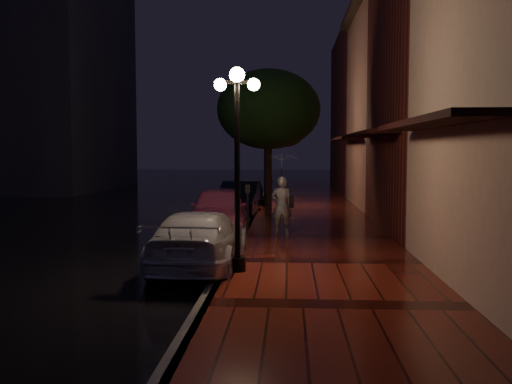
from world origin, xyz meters
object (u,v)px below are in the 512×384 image
at_px(pink_car, 219,210).
at_px(parking_meter, 248,204).
at_px(streetlamp_near, 237,156).
at_px(silver_car, 200,240).
at_px(street_tree, 269,112).
at_px(woman_with_umbrella, 282,181).
at_px(navy_car, 240,198).
at_px(streetlamp_far, 265,153).

xyz_separation_m(pink_car, parking_meter, (1.02, -0.88, 0.29)).
bearing_deg(streetlamp_near, silver_car, 136.98).
distance_m(street_tree, woman_with_umbrella, 6.24).
bearing_deg(navy_car, silver_car, -87.47).
distance_m(navy_car, woman_with_umbrella, 6.71).
xyz_separation_m(streetlamp_near, navy_car, (-0.95, 11.65, -1.89)).
distance_m(streetlamp_near, streetlamp_far, 14.00).
height_order(silver_car, parking_meter, parking_meter).
height_order(streetlamp_near, pink_car, streetlamp_near).
height_order(streetlamp_far, navy_car, streetlamp_far).
distance_m(street_tree, navy_car, 3.79).
height_order(streetlamp_far, street_tree, street_tree).
bearing_deg(parking_meter, silver_car, -95.48).
bearing_deg(street_tree, silver_car, -96.82).
height_order(streetlamp_near, navy_car, streetlamp_near).
bearing_deg(silver_car, woman_with_umbrella, -111.20).
height_order(streetlamp_far, silver_car, streetlamp_far).
xyz_separation_m(street_tree, navy_car, (-1.21, 0.66, -3.53)).
bearing_deg(pink_car, parking_meter, -45.23).
xyz_separation_m(streetlamp_far, street_tree, (0.26, -3.01, 1.64)).
relative_size(streetlamp_near, street_tree, 0.74).
xyz_separation_m(streetlamp_near, street_tree, (0.26, 10.99, 1.64)).
distance_m(streetlamp_far, silver_car, 13.29).
bearing_deg(pink_car, silver_car, -91.56).
bearing_deg(parking_meter, navy_car, 100.57).
bearing_deg(woman_with_umbrella, silver_car, 74.06).
distance_m(silver_car, woman_with_umbrella, 4.89).
distance_m(pink_car, navy_car, 5.08).
xyz_separation_m(streetlamp_far, navy_car, (-0.95, -2.35, -1.89)).
bearing_deg(woman_with_umbrella, streetlamp_far, -77.67).
xyz_separation_m(streetlamp_far, pink_car, (-1.22, -7.43, -1.84)).
height_order(street_tree, pink_car, street_tree).
relative_size(street_tree, pink_car, 1.29).
bearing_deg(woman_with_umbrella, pink_car, -25.08).
height_order(silver_car, woman_with_umbrella, woman_with_umbrella).
bearing_deg(woman_with_umbrella, parking_meter, -14.16).
bearing_deg(woman_with_umbrella, streetlamp_near, 87.21).
bearing_deg(silver_car, pink_car, -85.96).
bearing_deg(silver_car, navy_car, -88.65).
relative_size(streetlamp_near, navy_car, 1.00).
bearing_deg(silver_car, parking_meter, -97.53).
height_order(navy_car, woman_with_umbrella, woman_with_umbrella).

